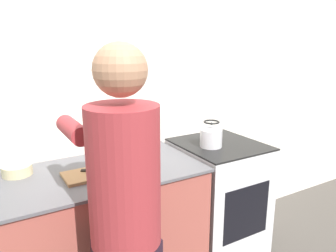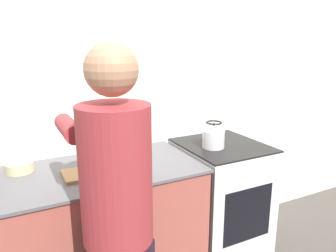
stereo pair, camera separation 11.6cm
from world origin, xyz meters
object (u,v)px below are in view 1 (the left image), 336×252
Objects in this scene: person at (124,211)px; cutting_board at (96,173)px; oven at (217,199)px; knife at (100,170)px; kettle at (211,136)px.

person reaches higher than cutting_board.
knife is at bearing -177.78° from oven.
oven and knife have the same top height.
person is 1.06m from kettle.
oven is at bearing 2.35° from cutting_board.
knife is at bearing 7.34° from cutting_board.
oven is 1.06m from knife.
oven is 0.55m from kettle.
person is (-1.01, -0.56, 0.45)m from oven.
person reaches higher than knife.
knife is 0.85m from kettle.
person is 0.52m from knife.
person is at bearing -151.29° from oven.
kettle is at bearing 30.22° from person.
knife reaches higher than cutting_board.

